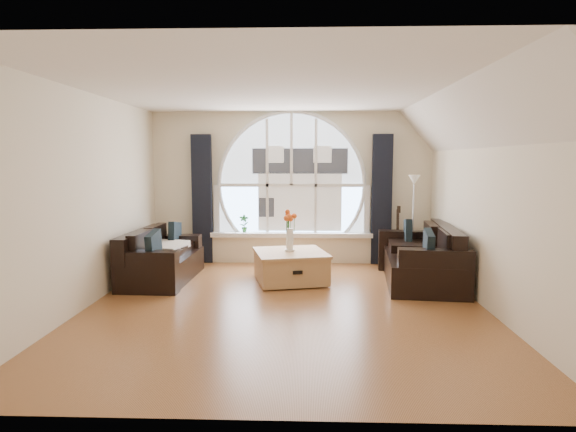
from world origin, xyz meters
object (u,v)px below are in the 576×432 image
object	(u,v)px
sofa_right	(420,257)
vase_flowers	(290,226)
guitar	(397,235)
sofa_left	(162,255)
floor_lamp	(413,222)
coffee_chest	(291,265)
potted_plant	(244,224)

from	to	relation	value
sofa_right	vase_flowers	world-z (taller)	vase_flowers
guitar	sofa_left	bearing A→B (deg)	-155.59
sofa_left	floor_lamp	size ratio (longest dim) A/B	1.08
coffee_chest	potted_plant	xyz separation A→B (m)	(-0.88, 1.39, 0.46)
vase_flowers	potted_plant	world-z (taller)	vase_flowers
coffee_chest	potted_plant	distance (m)	1.71
coffee_chest	floor_lamp	xyz separation A→B (m)	(2.04, 0.94, 0.55)
guitar	floor_lamp	bearing A→B (deg)	-48.60
coffee_chest	vase_flowers	world-z (taller)	vase_flowers
coffee_chest	vase_flowers	size ratio (longest dim) A/B	1.48
sofa_right	vase_flowers	bearing A→B (deg)	-175.98
sofa_left	sofa_right	size ratio (longest dim) A/B	0.89
sofa_right	coffee_chest	xyz separation A→B (m)	(-1.95, 0.02, -0.15)
coffee_chest	sofa_right	bearing A→B (deg)	-13.65
sofa_left	guitar	distance (m)	4.00
sofa_right	guitar	size ratio (longest dim) A/B	1.84
coffee_chest	floor_lamp	bearing A→B (deg)	11.50
guitar	potted_plant	bearing A→B (deg)	-176.58
sofa_left	guitar	bearing A→B (deg)	19.89
guitar	potted_plant	xyz separation A→B (m)	(-2.71, 0.15, 0.18)
sofa_right	coffee_chest	world-z (taller)	sofa_right
sofa_left	potted_plant	xyz separation A→B (m)	(1.09, 1.37, 0.31)
sofa_left	floor_lamp	xyz separation A→B (m)	(4.01, 0.92, 0.40)
potted_plant	sofa_right	bearing A→B (deg)	-26.42
coffee_chest	guitar	distance (m)	2.23
sofa_left	coffee_chest	size ratio (longest dim) A/B	1.68
coffee_chest	floor_lamp	size ratio (longest dim) A/B	0.65
coffee_chest	guitar	world-z (taller)	guitar
sofa_right	guitar	world-z (taller)	guitar
floor_lamp	coffee_chest	bearing A→B (deg)	-155.29
sofa_right	potted_plant	world-z (taller)	potted_plant
sofa_right	vase_flowers	xyz separation A→B (m)	(-1.96, 0.07, 0.46)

